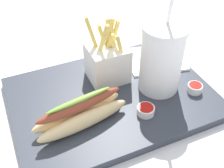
# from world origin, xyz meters

# --- Properties ---
(ground_plane) EXTENTS (2.40, 2.40, 0.02)m
(ground_plane) POSITION_xyz_m (0.00, 0.00, -0.01)
(ground_plane) COLOR silver
(food_tray) EXTENTS (0.43, 0.31, 0.02)m
(food_tray) POSITION_xyz_m (0.00, 0.00, 0.01)
(food_tray) COLOR #2D333D
(food_tray) RESTS_ON ground_plane
(soda_cup) EXTENTS (0.09, 0.09, 0.25)m
(soda_cup) POSITION_xyz_m (0.10, -0.02, 0.10)
(soda_cup) COLOR white
(soda_cup) RESTS_ON food_tray
(fries_basket) EXTENTS (0.08, 0.08, 0.16)m
(fries_basket) POSITION_xyz_m (0.01, 0.06, 0.07)
(fries_basket) COLOR white
(fries_basket) RESTS_ON food_tray
(hot_dog_1) EXTENTS (0.19, 0.08, 0.07)m
(hot_dog_1) POSITION_xyz_m (-0.09, -0.05, 0.05)
(hot_dog_1) COLOR #E5C689
(hot_dog_1) RESTS_ON food_tray
(ketchup_cup_1) EXTENTS (0.04, 0.04, 0.02)m
(ketchup_cup_1) POSITION_xyz_m (0.04, -0.08, 0.03)
(ketchup_cup_1) COLOR white
(ketchup_cup_1) RESTS_ON food_tray
(ketchup_cup_2) EXTENTS (0.03, 0.03, 0.02)m
(ketchup_cup_2) POSITION_xyz_m (0.17, -0.06, 0.03)
(ketchup_cup_2) COLOR white
(ketchup_cup_2) RESTS_ON food_tray
(napkin_stack) EXTENTS (0.16, 0.14, 0.01)m
(napkin_stack) POSITION_xyz_m (0.15, 0.07, 0.02)
(napkin_stack) COLOR white
(napkin_stack) RESTS_ON food_tray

